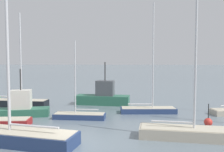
{
  "coord_description": "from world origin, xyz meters",
  "views": [
    {
      "loc": [
        3.26,
        -12.76,
        4.63
      ],
      "look_at": [
        0.0,
        17.28,
        2.72
      ],
      "focal_mm": 37.51,
      "sensor_mm": 36.0,
      "label": 1
    }
  ],
  "objects_px": {
    "sailboat_7": "(18,135)",
    "sailboat_1": "(17,102)",
    "sailboat_0": "(186,132)",
    "fishing_boat_1": "(19,108)",
    "channel_buoy_0": "(208,122)",
    "fishing_boat_0": "(103,97)",
    "sailboat_3": "(80,115)",
    "sailboat_6": "(148,108)"
  },
  "relations": [
    {
      "from": "sailboat_7",
      "to": "fishing_boat_0",
      "type": "distance_m",
      "value": 12.68
    },
    {
      "from": "sailboat_3",
      "to": "fishing_boat_1",
      "type": "bearing_deg",
      "value": -3.28
    },
    {
      "from": "fishing_boat_0",
      "to": "channel_buoy_0",
      "type": "distance_m",
      "value": 11.46
    },
    {
      "from": "sailboat_7",
      "to": "channel_buoy_0",
      "type": "distance_m",
      "value": 12.65
    },
    {
      "from": "sailboat_7",
      "to": "sailboat_1",
      "type": "bearing_deg",
      "value": -52.88
    },
    {
      "from": "sailboat_3",
      "to": "sailboat_6",
      "type": "height_order",
      "value": "sailboat_6"
    },
    {
      "from": "sailboat_6",
      "to": "fishing_boat_0",
      "type": "bearing_deg",
      "value": 135.95
    },
    {
      "from": "sailboat_3",
      "to": "sailboat_6",
      "type": "xyz_separation_m",
      "value": [
        5.62,
        2.79,
        0.13
      ]
    },
    {
      "from": "channel_buoy_0",
      "to": "sailboat_3",
      "type": "bearing_deg",
      "value": 173.2
    },
    {
      "from": "sailboat_1",
      "to": "sailboat_3",
      "type": "distance_m",
      "value": 8.77
    },
    {
      "from": "sailboat_7",
      "to": "fishing_boat_1",
      "type": "xyz_separation_m",
      "value": [
        -3.23,
        6.24,
        0.24
      ]
    },
    {
      "from": "sailboat_3",
      "to": "fishing_boat_1",
      "type": "xyz_separation_m",
      "value": [
        -5.24,
        0.25,
        0.44
      ]
    },
    {
      "from": "sailboat_0",
      "to": "fishing_boat_0",
      "type": "relative_size",
      "value": 1.42
    },
    {
      "from": "sailboat_7",
      "to": "fishing_boat_1",
      "type": "distance_m",
      "value": 7.03
    },
    {
      "from": "fishing_boat_0",
      "to": "sailboat_6",
      "type": "bearing_deg",
      "value": -34.07
    },
    {
      "from": "channel_buoy_0",
      "to": "sailboat_0",
      "type": "bearing_deg",
      "value": -125.86
    },
    {
      "from": "fishing_boat_1",
      "to": "channel_buoy_0",
      "type": "xyz_separation_m",
      "value": [
        14.91,
        -1.41,
        -0.43
      ]
    },
    {
      "from": "channel_buoy_0",
      "to": "fishing_boat_0",
      "type": "bearing_deg",
      "value": 139.2
    },
    {
      "from": "sailboat_6",
      "to": "channel_buoy_0",
      "type": "relative_size",
      "value": 6.05
    },
    {
      "from": "sailboat_1",
      "to": "fishing_boat_1",
      "type": "xyz_separation_m",
      "value": [
        2.38,
        -4.08,
        0.24
      ]
    },
    {
      "from": "sailboat_0",
      "to": "sailboat_6",
      "type": "bearing_deg",
      "value": 109.82
    },
    {
      "from": "fishing_boat_1",
      "to": "sailboat_3",
      "type": "bearing_deg",
      "value": -18.73
    },
    {
      "from": "fishing_boat_0",
      "to": "sailboat_7",
      "type": "bearing_deg",
      "value": -100.42
    },
    {
      "from": "sailboat_1",
      "to": "sailboat_7",
      "type": "height_order",
      "value": "sailboat_7"
    },
    {
      "from": "sailboat_0",
      "to": "fishing_boat_1",
      "type": "xyz_separation_m",
      "value": [
        -12.8,
        4.32,
        0.32
      ]
    },
    {
      "from": "sailboat_1",
      "to": "sailboat_6",
      "type": "distance_m",
      "value": 13.33
    },
    {
      "from": "fishing_boat_0",
      "to": "fishing_boat_1",
      "type": "relative_size",
      "value": 1.1
    },
    {
      "from": "sailboat_0",
      "to": "fishing_boat_0",
      "type": "xyz_separation_m",
      "value": [
        -6.55,
        10.39,
        0.43
      ]
    },
    {
      "from": "fishing_boat_0",
      "to": "fishing_boat_1",
      "type": "distance_m",
      "value": 8.71
    },
    {
      "from": "sailboat_3",
      "to": "sailboat_7",
      "type": "xyz_separation_m",
      "value": [
        -2.02,
        -5.98,
        0.2
      ]
    },
    {
      "from": "fishing_boat_0",
      "to": "fishing_boat_1",
      "type": "xyz_separation_m",
      "value": [
        -6.25,
        -6.07,
        -0.12
      ]
    },
    {
      "from": "fishing_boat_1",
      "to": "fishing_boat_0",
      "type": "bearing_deg",
      "value": 28.2
    },
    {
      "from": "fishing_boat_1",
      "to": "channel_buoy_0",
      "type": "distance_m",
      "value": 14.98
    },
    {
      "from": "sailboat_0",
      "to": "channel_buoy_0",
      "type": "bearing_deg",
      "value": 58.18
    },
    {
      "from": "sailboat_7",
      "to": "channel_buoy_0",
      "type": "relative_size",
      "value": 5.96
    },
    {
      "from": "sailboat_1",
      "to": "sailboat_7",
      "type": "distance_m",
      "value": 11.74
    },
    {
      "from": "sailboat_3",
      "to": "sailboat_6",
      "type": "bearing_deg",
      "value": -154.12
    },
    {
      "from": "fishing_boat_1",
      "to": "channel_buoy_0",
      "type": "height_order",
      "value": "fishing_boat_1"
    },
    {
      "from": "sailboat_7",
      "to": "fishing_boat_0",
      "type": "xyz_separation_m",
      "value": [
        3.02,
        12.31,
        0.36
      ]
    },
    {
      "from": "fishing_boat_1",
      "to": "channel_buoy_0",
      "type": "bearing_deg",
      "value": -21.35
    },
    {
      "from": "sailboat_7",
      "to": "fishing_boat_0",
      "type": "relative_size",
      "value": 1.67
    },
    {
      "from": "sailboat_0",
      "to": "sailboat_3",
      "type": "bearing_deg",
      "value": 155.75
    }
  ]
}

